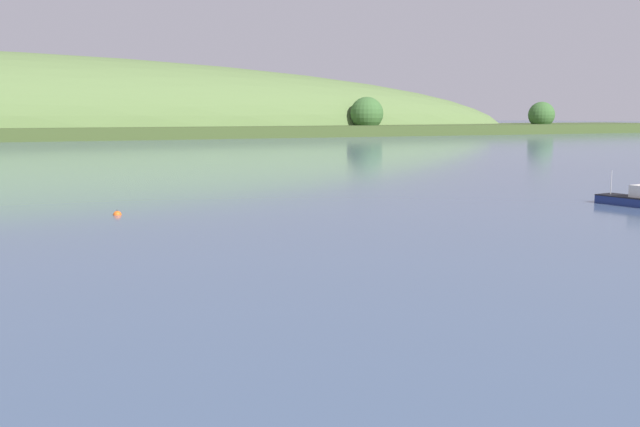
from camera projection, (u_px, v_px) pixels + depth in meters
name	position (u px, v px, depth m)	size (l,w,h in m)	color
fishing_boat_moored	(636.00, 201.00, 53.65)	(2.17, 5.12, 3.21)	navy
mooring_buoy_midchannel	(117.00, 215.00, 48.79)	(0.56, 0.56, 0.64)	#EA5B19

